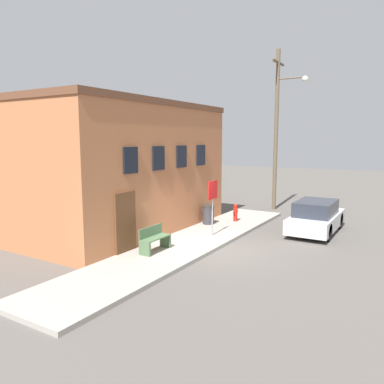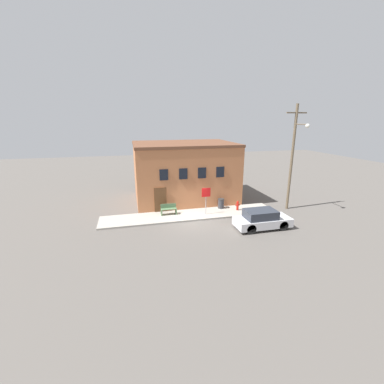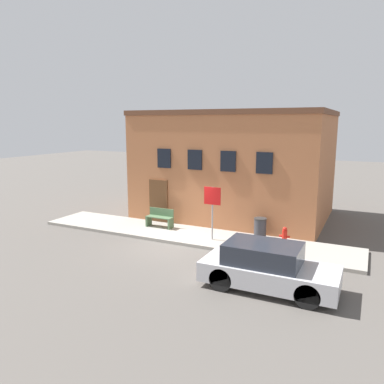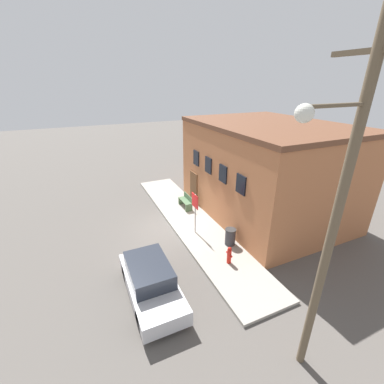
% 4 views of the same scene
% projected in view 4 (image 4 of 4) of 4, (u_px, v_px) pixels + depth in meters
% --- Properties ---
extents(ground_plane, '(80.00, 80.00, 0.00)m').
position_uv_depth(ground_plane, '(171.00, 227.00, 14.50)').
color(ground_plane, '#56514C').
extents(sidewalk, '(14.21, 2.47, 0.14)m').
position_uv_depth(sidewalk, '(191.00, 221.00, 14.94)').
color(sidewalk, '#9E998E').
rests_on(sidewalk, ground).
extents(brick_building, '(9.27, 6.91, 5.48)m').
position_uv_depth(brick_building, '(266.00, 170.00, 15.19)').
color(brick_building, '#B26B42').
rests_on(brick_building, ground).
extents(fire_hydrant, '(0.41, 0.20, 0.81)m').
position_uv_depth(fire_hydrant, '(229.00, 255.00, 11.29)').
color(fire_hydrant, red).
rests_on(fire_hydrant, sidewalk).
extents(stop_sign, '(0.72, 0.06, 2.21)m').
position_uv_depth(stop_sign, '(195.00, 206.00, 13.14)').
color(stop_sign, gray).
rests_on(stop_sign, sidewalk).
extents(bench, '(1.26, 0.44, 0.86)m').
position_uv_depth(bench, '(186.00, 201.00, 16.31)').
color(bench, '#4C6B47').
rests_on(bench, sidewalk).
extents(trash_bin, '(0.53, 0.53, 0.85)m').
position_uv_depth(trash_bin, '(230.00, 237.00, 12.59)').
color(trash_bin, '#333338').
rests_on(trash_bin, sidewalk).
extents(utility_pole, '(1.80, 1.74, 8.77)m').
position_uv_depth(utility_pole, '(332.00, 220.00, 5.66)').
color(utility_pole, brown).
rests_on(utility_pole, ground).
extents(parked_car, '(3.98, 1.66, 1.39)m').
position_uv_depth(parked_car, '(151.00, 281.00, 9.65)').
color(parked_car, black).
rests_on(parked_car, ground).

